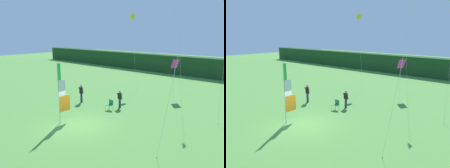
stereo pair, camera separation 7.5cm
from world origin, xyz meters
TOP-DOWN VIEW (x-y plane):
  - ground_plane at (0.00, 0.00)m, footprint 120.00×120.00m
  - distant_treeline at (0.00, 25.81)m, footprint 80.00×2.40m
  - banner_flag at (-1.32, -0.35)m, footprint 0.06×1.03m
  - person_near_banner at (-0.32, 5.29)m, footprint 0.55×0.48m
  - person_mid_field at (-4.21, 3.99)m, footprint 0.55×0.48m
  - folding_chair at (-0.60, 4.26)m, footprint 0.51×0.51m
  - kite_magenta_diamond_1 at (1.65, 12.00)m, footprint 1.82×3.30m
  - kite_yellow_delta_3 at (-5.08, 13.23)m, footprint 2.68×2.38m

SIDE VIEW (x-z plane):
  - ground_plane at x=0.00m, z-range 0.00..0.00m
  - folding_chair at x=-0.60m, z-range 0.07..0.96m
  - person_near_banner at x=-0.32m, z-range 0.05..1.66m
  - person_mid_field at x=-4.21m, z-range 0.06..1.82m
  - distant_treeline at x=0.00m, z-range 0.00..3.04m
  - banner_flag at x=-1.32m, z-range -0.10..4.59m
  - kite_magenta_diamond_1 at x=1.65m, z-range 1.44..5.49m
  - kite_yellow_delta_3 at x=-5.08m, z-range 4.15..13.29m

